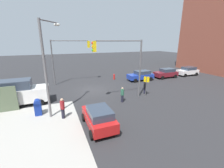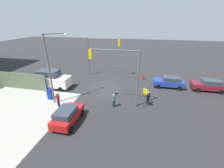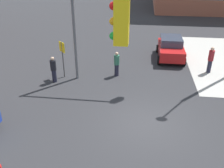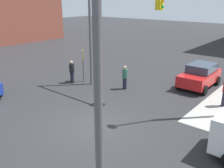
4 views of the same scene
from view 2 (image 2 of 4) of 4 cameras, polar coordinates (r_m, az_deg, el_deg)
name	(u,v)px [view 2 (image 2 of 4)]	position (r m, az deg, el deg)	size (l,w,h in m)	color
ground_plane	(108,87)	(22.36, -1.64, -1.14)	(120.00, 120.00, 0.00)	#28282B
sidewalk_corner	(6,114)	(19.91, -35.29, -9.18)	(12.00, 12.00, 0.01)	#9E9B93
traffic_signal_nw_corner	(119,67)	(16.13, 2.54, 6.62)	(5.59, 0.36, 6.50)	#59595B
traffic_signal_se_corner	(100,50)	(25.71, -4.43, 12.96)	(5.72, 0.36, 6.50)	#59595B
street_lamp_corner	(52,65)	(17.96, -22.04, 6.90)	(1.70, 2.28, 8.00)	slate
warning_sign_two_way	(145,95)	(16.96, 12.48, -4.01)	(0.48, 0.48, 2.40)	#4C4C4C
mailbox_blue	(50,93)	(20.35, -22.47, -3.27)	(0.56, 0.64, 1.43)	navy
fire_hydrant	(143,77)	(25.49, 11.65, 2.72)	(0.26, 0.26, 0.94)	red
hatchback_blue	(169,82)	(23.58, 20.96, 0.81)	(4.27, 2.02, 1.62)	#1E389E
coupe_red	(67,115)	(15.26, -16.65, -11.35)	(2.02, 3.81, 1.62)	#B21919
coupe_maroon	(208,85)	(24.93, 32.86, -0.31)	(4.18, 2.02, 1.62)	maroon
van_white_delivery	(51,79)	(23.54, -22.15, 1.74)	(5.40, 2.32, 2.62)	white
pedestrian_crossing	(114,100)	(17.05, 0.69, -6.22)	(0.36, 0.36, 1.66)	#2D664C
pedestrian_waiting	(148,98)	(18.03, 13.57, -5.15)	(0.36, 0.36, 1.67)	black
pedestrian_walking_north	(58,99)	(18.12, -19.87, -5.52)	(0.36, 0.36, 1.82)	maroon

